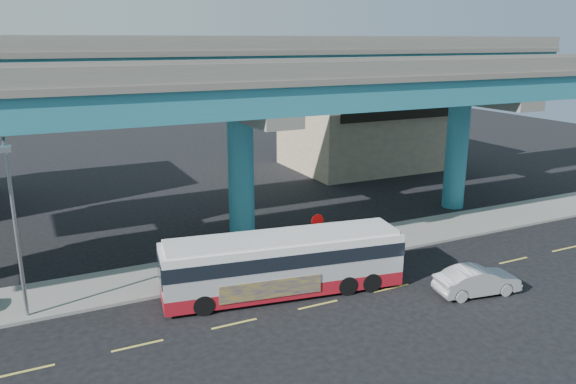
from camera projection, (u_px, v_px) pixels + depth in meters
name	position (u px, v px, depth m)	size (l,w,h in m)	color
ground	(315.00, 302.00, 25.41)	(120.00, 120.00, 0.00)	black
sidewalk	(266.00, 259.00, 30.17)	(70.00, 4.00, 0.15)	gray
lane_markings	(318.00, 305.00, 25.15)	(58.00, 0.12, 0.01)	#D8C64C
viaduct	(238.00, 84.00, 30.91)	(52.00, 12.40, 11.70)	teal
building_beige	(368.00, 129.00, 52.01)	(14.00, 10.23, 7.00)	tan
transit_bus	(284.00, 262.00, 25.92)	(11.45, 4.05, 2.88)	maroon
sedan	(477.00, 281.00, 26.07)	(4.19, 2.03, 1.33)	#A9A9AD
street_lamp	(12.00, 204.00, 22.07)	(0.50, 2.54, 7.83)	gray
stop_sign	(317.00, 227.00, 29.52)	(0.76, 0.09, 2.53)	gray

